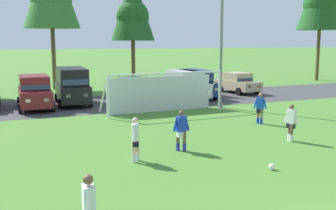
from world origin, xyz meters
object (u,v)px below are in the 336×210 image
Objects in this scene: soccer_goal at (162,91)px; player_defender_far at (135,140)px; parked_car_slot_center at (72,85)px; street_lamp at (224,47)px; player_winger_left at (260,108)px; parked_car_slot_center_right at (133,89)px; player_striker_near at (181,131)px; parked_car_slot_right at (186,85)px; player_winger_right at (291,123)px; parked_car_slot_far_right at (195,83)px; parked_car_slot_center_left at (35,92)px; parked_car_slot_end at (238,83)px; soccer_ball at (272,167)px.

soccer_goal is 4.56× the size of player_defender_far.
street_lamp is at bearing -30.33° from parked_car_slot_center.
player_winger_left is 11.02m from parked_car_slot_center_right.
parked_car_slot_right reaches higher than player_striker_near.
parked_car_slot_center_right is (2.38, 13.65, 0.05)m from player_striker_near.
parked_car_slot_far_right is at bearing 80.65° from player_winger_right.
parked_car_slot_center_right is 0.56× the size of street_lamp.
player_striker_near is at bearing -151.77° from player_winger_left.
parked_car_slot_center_right is at bearing 6.27° from parked_car_slot_center_left.
player_winger_right is at bearing -105.34° from player_winger_left.
parked_car_slot_center is at bearing 149.67° from street_lamp.
street_lamp is at bearing -47.57° from parked_car_slot_center_right.
parked_car_slot_center is at bearing 20.39° from parked_car_slot_center_left.
player_winger_right is at bearing -114.67° from parked_car_slot_end.
parked_car_slot_center_right is at bearing 109.73° from player_winger_left.
player_winger_right is (5.09, -0.42, 0.00)m from player_striker_near.
parked_car_slot_far_right reaches higher than parked_car_slot_center_right.
parked_car_slot_center_right is 0.92× the size of parked_car_slot_right.
parked_car_slot_center_right is at bearing 93.18° from soccer_goal.
player_striker_near is 1.00× the size of player_defender_far.
parked_car_slot_center_left is at bearing -159.61° from parked_car_slot_center.
parked_car_slot_center is at bearing 174.38° from parked_car_slot_right.
street_lamp reaches higher than player_winger_left.
parked_car_slot_center is 1.14× the size of parked_car_slot_center_right.
player_winger_right is 0.38× the size of parked_car_slot_center_right.
parked_car_slot_center_right is (0.54, 17.07, 0.77)m from soccer_ball.
parked_car_slot_center_left is at bearing 99.83° from player_defender_far.
parked_car_slot_right is at bearing 58.20° from player_defender_far.
parked_car_slot_far_right is at bearing 25.58° from parked_car_slot_right.
player_winger_left is at bearing 74.66° from player_winger_right.
parked_car_slot_right is 0.61× the size of street_lamp.
player_defender_far is at bearing -154.39° from player_winger_left.
parked_car_slot_center_right is (-0.28, 4.97, -0.42)m from soccer_goal.
parked_car_slot_far_right reaches higher than player_striker_near.
parked_car_slot_end is at bearing 47.34° from player_defender_far.
parked_car_slot_end is at bearing 32.77° from soccer_goal.
parked_car_slot_end is at bearing 62.57° from player_winger_left.
soccer_goal is 1.62× the size of parked_car_slot_far_right.
parked_car_slot_center_left is (-10.60, 9.61, 0.29)m from player_winger_left.
street_lamp reaches higher than parked_car_slot_center_right.
soccer_ball is 0.13× the size of player_winger_right.
parked_car_slot_far_right is (11.88, 0.63, 0.00)m from parked_car_slot_center_left.
soccer_goal is 5.71m from parked_car_slot_right.
parked_car_slot_far_right is (7.38, 13.52, 0.29)m from player_striker_near.
parked_car_slot_center_left is (-4.50, 12.89, 0.29)m from player_striker_near.
soccer_ball is 17.53m from parked_car_slot_center_left.
player_winger_right is at bearing 2.02° from player_defender_far.
street_lamp reaches higher than soccer_goal.
soccer_ball is at bearing -93.86° from soccer_goal.
parked_car_slot_right is at bearing -163.46° from parked_car_slot_end.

